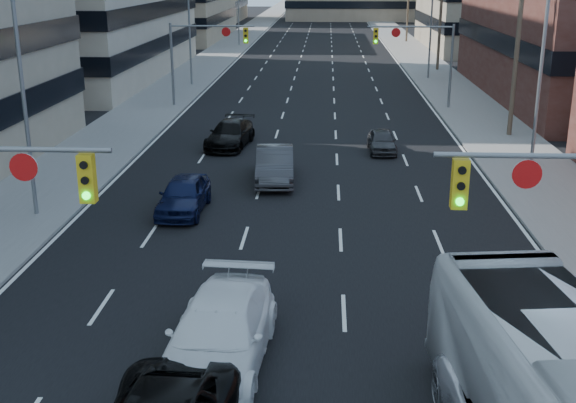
% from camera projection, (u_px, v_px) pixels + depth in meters
% --- Properties ---
extents(road_surface, '(18.00, 300.00, 0.02)m').
position_uv_depth(road_surface, '(321.00, 25.00, 133.38)').
color(road_surface, black).
rests_on(road_surface, ground).
extents(sidewalk_left, '(5.00, 300.00, 0.15)m').
position_uv_depth(sidewalk_left, '(259.00, 24.00, 133.94)').
color(sidewalk_left, slate).
rests_on(sidewalk_left, ground).
extents(sidewalk_right, '(5.00, 300.00, 0.15)m').
position_uv_depth(sidewalk_right, '(383.00, 24.00, 132.78)').
color(sidewalk_right, slate).
rests_on(sidewalk_right, ground).
extents(signal_far_left, '(6.09, 0.33, 6.00)m').
position_uv_depth(signal_far_left, '(203.00, 47.00, 51.63)').
color(signal_far_left, slate).
rests_on(signal_far_left, ground).
extents(signal_far_right, '(6.09, 0.33, 6.00)m').
position_uv_depth(signal_far_right, '(419.00, 49.00, 50.86)').
color(signal_far_right, slate).
rests_on(signal_far_right, ground).
extents(utility_pole_block, '(2.20, 0.28, 11.00)m').
position_uv_depth(utility_pole_block, '(518.00, 39.00, 41.62)').
color(utility_pole_block, '#4C3D2D').
rests_on(utility_pole_block, ground).
extents(utility_pole_midblock, '(2.20, 0.28, 11.00)m').
position_uv_depth(utility_pole_midblock, '(441.00, 11.00, 70.15)').
color(utility_pole_midblock, '#4C3D2D').
rests_on(utility_pole_midblock, ground).
extents(streetlight_left_near, '(2.03, 0.22, 9.00)m').
position_uv_depth(streetlight_left_near, '(27.00, 93.00, 27.77)').
color(streetlight_left_near, slate).
rests_on(streetlight_left_near, ground).
extents(streetlight_left_mid, '(2.03, 0.22, 9.00)m').
position_uv_depth(streetlight_left_mid, '(191.00, 26.00, 61.05)').
color(streetlight_left_mid, slate).
rests_on(streetlight_left_mid, ground).
extents(streetlight_left_far, '(2.03, 0.22, 9.00)m').
position_uv_depth(streetlight_left_far, '(240.00, 7.00, 94.33)').
color(streetlight_left_far, slate).
rests_on(streetlight_left_far, ground).
extents(streetlight_right_near, '(2.03, 0.22, 9.00)m').
position_uv_depth(streetlight_right_near, '(536.00, 79.00, 31.48)').
color(streetlight_right_near, slate).
rests_on(streetlight_right_near, ground).
extents(streetlight_right_far, '(2.03, 0.22, 9.00)m').
position_uv_depth(streetlight_right_far, '(429.00, 23.00, 64.76)').
color(streetlight_right_far, slate).
rests_on(streetlight_right_far, ground).
extents(white_van, '(2.79, 6.07, 1.72)m').
position_uv_depth(white_van, '(219.00, 334.00, 18.06)').
color(white_van, white).
rests_on(white_van, ground).
extents(sedan_blue, '(1.85, 4.44, 1.50)m').
position_uv_depth(sedan_blue, '(184.00, 195.00, 29.69)').
color(sedan_blue, '#0D1435').
rests_on(sedan_blue, ground).
extents(sedan_grey_center, '(2.03, 5.05, 1.63)m').
position_uv_depth(sedan_grey_center, '(275.00, 165.00, 33.98)').
color(sedan_grey_center, '#343436').
rests_on(sedan_grey_center, ground).
extents(sedan_black_far, '(2.66, 5.26, 1.47)m').
position_uv_depth(sedan_black_far, '(230.00, 134.00, 40.78)').
color(sedan_black_far, black).
rests_on(sedan_black_far, ground).
extents(sedan_grey_right, '(1.55, 3.68, 1.24)m').
position_uv_depth(sedan_grey_right, '(382.00, 141.00, 39.64)').
color(sedan_grey_right, '#313134').
rests_on(sedan_grey_right, ground).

